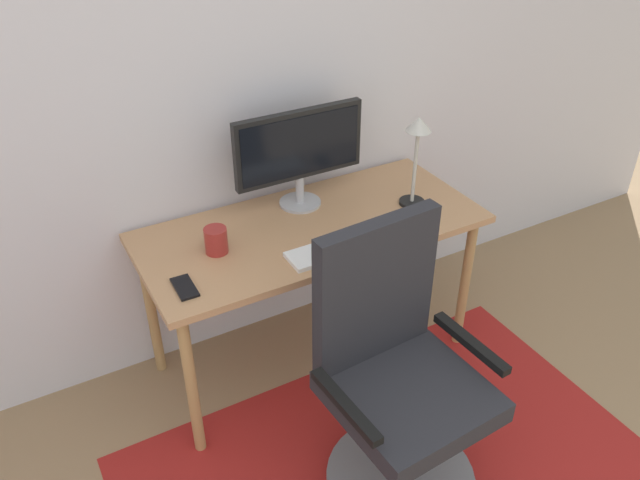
{
  "coord_description": "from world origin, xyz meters",
  "views": [
    {
      "loc": [
        -0.66,
        -0.16,
        2.1
      ],
      "look_at": [
        0.3,
        1.56,
        0.81
      ],
      "focal_mm": 36.01,
      "sensor_mm": 36.0,
      "label": 1
    }
  ],
  "objects_px": {
    "keyboard": "(340,247)",
    "computer_mouse": "(401,221)",
    "coffee_cup": "(216,240)",
    "desk": "(312,240)",
    "cell_phone": "(185,287)",
    "desk_lamp": "(417,144)",
    "monitor": "(299,149)",
    "office_chair": "(397,394)"
  },
  "relations": [
    {
      "from": "desk",
      "to": "cell_phone",
      "type": "relative_size",
      "value": 10.14
    },
    {
      "from": "desk",
      "to": "cell_phone",
      "type": "xyz_separation_m",
      "value": [
        -0.6,
        -0.16,
        0.08
      ]
    },
    {
      "from": "desk",
      "to": "computer_mouse",
      "type": "height_order",
      "value": "computer_mouse"
    },
    {
      "from": "computer_mouse",
      "to": "cell_phone",
      "type": "bearing_deg",
      "value": 178.81
    },
    {
      "from": "coffee_cup",
      "to": "desk_lamp",
      "type": "height_order",
      "value": "desk_lamp"
    },
    {
      "from": "office_chair",
      "to": "desk",
      "type": "bearing_deg",
      "value": 82.14
    },
    {
      "from": "monitor",
      "to": "coffee_cup",
      "type": "xyz_separation_m",
      "value": [
        -0.45,
        -0.17,
        -0.21
      ]
    },
    {
      "from": "desk",
      "to": "cell_phone",
      "type": "bearing_deg",
      "value": -165.22
    },
    {
      "from": "coffee_cup",
      "to": "keyboard",
      "type": "bearing_deg",
      "value": -27.12
    },
    {
      "from": "keyboard",
      "to": "cell_phone",
      "type": "xyz_separation_m",
      "value": [
        -0.61,
        0.05,
        -0.0
      ]
    },
    {
      "from": "desk_lamp",
      "to": "coffee_cup",
      "type": "bearing_deg",
      "value": 175.92
    },
    {
      "from": "desk_lamp",
      "to": "cell_phone",
      "type": "bearing_deg",
      "value": -174.59
    },
    {
      "from": "monitor",
      "to": "keyboard",
      "type": "height_order",
      "value": "monitor"
    },
    {
      "from": "monitor",
      "to": "desk_lamp",
      "type": "height_order",
      "value": "monitor"
    },
    {
      "from": "monitor",
      "to": "office_chair",
      "type": "relative_size",
      "value": 0.54
    },
    {
      "from": "computer_mouse",
      "to": "office_chair",
      "type": "distance_m",
      "value": 0.73
    },
    {
      "from": "computer_mouse",
      "to": "desk_lamp",
      "type": "bearing_deg",
      "value": 40.33
    },
    {
      "from": "desk",
      "to": "computer_mouse",
      "type": "bearing_deg",
      "value": -28.81
    },
    {
      "from": "coffee_cup",
      "to": "desk",
      "type": "bearing_deg",
      "value": -0.7
    },
    {
      "from": "desk",
      "to": "office_chair",
      "type": "height_order",
      "value": "office_chair"
    },
    {
      "from": "cell_phone",
      "to": "office_chair",
      "type": "relative_size",
      "value": 0.13
    },
    {
      "from": "desk",
      "to": "office_chair",
      "type": "xyz_separation_m",
      "value": [
        -0.06,
        -0.72,
        -0.22
      ]
    },
    {
      "from": "keyboard",
      "to": "computer_mouse",
      "type": "bearing_deg",
      "value": 6.31
    },
    {
      "from": "monitor",
      "to": "computer_mouse",
      "type": "bearing_deg",
      "value": -51.21
    },
    {
      "from": "computer_mouse",
      "to": "desk",
      "type": "bearing_deg",
      "value": 151.19
    },
    {
      "from": "computer_mouse",
      "to": "cell_phone",
      "type": "height_order",
      "value": "computer_mouse"
    },
    {
      "from": "monitor",
      "to": "office_chair",
      "type": "distance_m",
      "value": 1.05
    },
    {
      "from": "office_chair",
      "to": "monitor",
      "type": "bearing_deg",
      "value": 80.52
    },
    {
      "from": "coffee_cup",
      "to": "desk_lamp",
      "type": "distance_m",
      "value": 0.91
    },
    {
      "from": "monitor",
      "to": "keyboard",
      "type": "relative_size",
      "value": 1.33
    },
    {
      "from": "monitor",
      "to": "cell_phone",
      "type": "xyz_separation_m",
      "value": [
        -0.64,
        -0.33,
        -0.25
      ]
    },
    {
      "from": "keyboard",
      "to": "computer_mouse",
      "type": "relative_size",
      "value": 4.13
    },
    {
      "from": "keyboard",
      "to": "office_chair",
      "type": "xyz_separation_m",
      "value": [
        -0.07,
        -0.51,
        -0.3
      ]
    },
    {
      "from": "desk",
      "to": "desk_lamp",
      "type": "distance_m",
      "value": 0.59
    },
    {
      "from": "cell_phone",
      "to": "keyboard",
      "type": "bearing_deg",
      "value": -3.99
    },
    {
      "from": "computer_mouse",
      "to": "desk_lamp",
      "type": "relative_size",
      "value": 0.26
    },
    {
      "from": "cell_phone",
      "to": "desk_lamp",
      "type": "relative_size",
      "value": 0.35
    },
    {
      "from": "office_chair",
      "to": "cell_phone",
      "type": "bearing_deg",
      "value": 130.45
    },
    {
      "from": "cell_phone",
      "to": "desk_lamp",
      "type": "bearing_deg",
      "value": 6.44
    },
    {
      "from": "keyboard",
      "to": "office_chair",
      "type": "relative_size",
      "value": 0.41
    },
    {
      "from": "desk",
      "to": "coffee_cup",
      "type": "bearing_deg",
      "value": 179.3
    },
    {
      "from": "computer_mouse",
      "to": "keyboard",
      "type": "bearing_deg",
      "value": -173.69
    }
  ]
}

